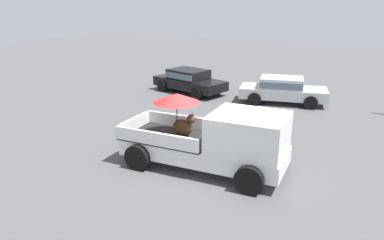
{
  "coord_description": "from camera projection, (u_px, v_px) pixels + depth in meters",
  "views": [
    {
      "loc": [
        4.61,
        -8.97,
        4.82
      ],
      "look_at": [
        -0.97,
        1.04,
        1.1
      ],
      "focal_mm": 33.23,
      "sensor_mm": 36.0,
      "label": 1
    }
  ],
  "objects": [
    {
      "name": "parked_sedan_near",
      "position": [
        282.0,
        89.0,
        18.13
      ],
      "size": [
        4.6,
        2.75,
        1.33
      ],
      "rotation": [
        0.0,
        0.0,
        0.25
      ],
      "color": "black",
      "rests_on": "ground"
    },
    {
      "name": "pickup_truck_main",
      "position": [
        216.0,
        140.0,
        10.61
      ],
      "size": [
        5.17,
        2.54,
        2.25
      ],
      "rotation": [
        0.0,
        0.0,
        0.07
      ],
      "color": "black",
      "rests_on": "ground"
    },
    {
      "name": "parked_sedan_far",
      "position": [
        189.0,
        80.0,
        20.32
      ],
      "size": [
        4.59,
        2.71,
        1.33
      ],
      "rotation": [
        0.0,
        0.0,
        -0.23
      ],
      "color": "black",
      "rests_on": "ground"
    },
    {
      "name": "ground_plane",
      "position": [
        203.0,
        167.0,
        11.08
      ],
      "size": [
        80.0,
        80.0,
        0.0
      ],
      "primitive_type": "plane",
      "color": "#4C4C4F"
    }
  ]
}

